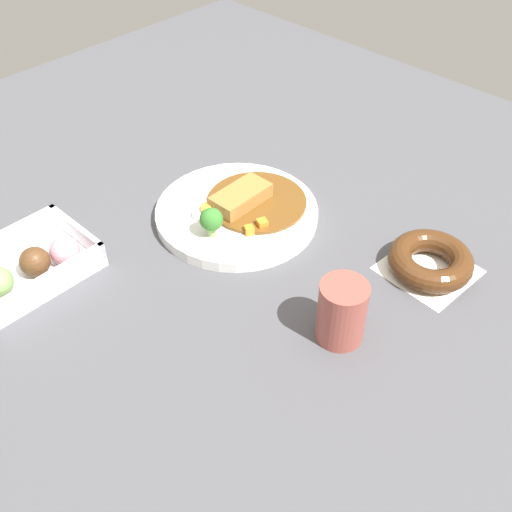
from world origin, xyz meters
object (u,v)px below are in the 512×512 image
at_px(curry_plate, 238,211).
at_px(donut_box, 24,266).
at_px(coffee_mug, 342,312).
at_px(chocolate_ring_donut, 430,261).

distance_m(curry_plate, donut_box, 0.33).
relative_size(donut_box, coffee_mug, 2.06).
xyz_separation_m(curry_plate, chocolate_ring_donut, (0.11, -0.29, 0.00)).
bearing_deg(donut_box, chocolate_ring_donut, -44.60).
distance_m(chocolate_ring_donut, coffee_mug, 0.19).
bearing_deg(curry_plate, donut_box, 158.53).
relative_size(chocolate_ring_donut, coffee_mug, 1.43).
distance_m(curry_plate, chocolate_ring_donut, 0.31).
xyz_separation_m(curry_plate, donut_box, (-0.31, 0.12, 0.01)).
bearing_deg(chocolate_ring_donut, curry_plate, 110.25).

